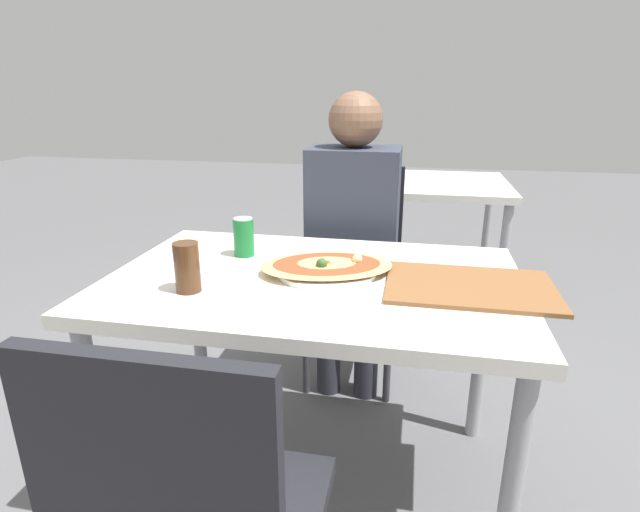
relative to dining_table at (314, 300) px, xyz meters
name	(u,v)px	position (x,y,z in m)	size (l,w,h in m)	color
ground_plane	(315,476)	(0.00, 0.00, -0.65)	(14.00, 14.00, 0.00)	#59595B
dining_table	(314,300)	(0.00, 0.00, 0.00)	(1.19, 0.77, 0.72)	silver
chair_far_seated	(355,262)	(0.03, 0.72, -0.12)	(0.40, 0.40, 0.92)	black
person_seated	(353,223)	(0.03, 0.60, 0.08)	(0.35, 0.28, 1.23)	#2D2D38
pizza_main	(327,267)	(0.03, 0.03, 0.10)	(0.44, 0.35, 0.06)	white
soda_can	(244,237)	(-0.26, 0.14, 0.14)	(0.07, 0.07, 0.12)	#197233
drink_glass	(187,267)	(-0.31, -0.17, 0.14)	(0.07, 0.07, 0.14)	#4C2D19
serving_tray	(470,286)	(0.44, -0.01, 0.08)	(0.45, 0.31, 0.01)	brown
background_table	(405,189)	(0.21, 1.66, 0.02)	(1.10, 0.80, 0.84)	silver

